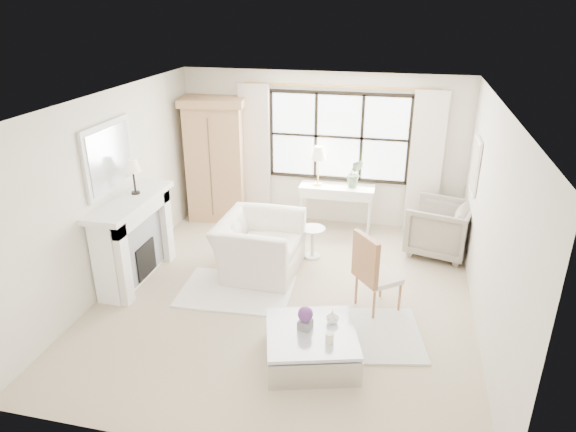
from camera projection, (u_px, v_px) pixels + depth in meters
name	position (u px, v px, depth m)	size (l,w,h in m)	color
floor	(286.00, 296.00, 7.15)	(5.50, 5.50, 0.00)	#C0AD8F
ceiling	(286.00, 101.00, 6.09)	(5.50, 5.50, 0.00)	white
wall_back	(321.00, 149.00, 9.08)	(5.00, 5.00, 0.00)	white
wall_front	(209.00, 330.00, 4.15)	(5.00, 5.00, 0.00)	white
wall_left	(111.00, 191.00, 7.13)	(5.50, 5.50, 0.00)	silver
wall_right	(490.00, 224.00, 6.10)	(5.50, 5.50, 0.00)	beige
window_pane	(339.00, 137.00, 8.90)	(2.40, 0.02, 1.50)	white
window_frame	(339.00, 137.00, 8.89)	(2.50, 0.04, 1.50)	black
curtain_rod	(340.00, 86.00, 8.51)	(0.04, 0.04, 3.30)	#B88740
curtain_left	(255.00, 153.00, 9.28)	(0.55, 0.10, 2.47)	beige
curtain_right	(425.00, 164.00, 8.66)	(0.55, 0.10, 2.47)	white
fireplace	(132.00, 238.00, 7.36)	(0.58, 1.66, 1.26)	white
mirror_frame	(108.00, 157.00, 6.93)	(0.05, 1.15, 0.95)	silver
mirror_glass	(110.00, 157.00, 6.93)	(0.02, 1.00, 0.80)	#B6BCC2
art_frame	(475.00, 166.00, 7.55)	(0.04, 0.62, 0.82)	white
art_canvas	(474.00, 165.00, 7.56)	(0.01, 0.52, 0.72)	#B6A78D
mantel_lamp	(132.00, 167.00, 7.14)	(0.22, 0.22, 0.51)	black
armoire	(216.00, 159.00, 9.28)	(1.21, 0.86, 2.24)	tan
console_table	(336.00, 207.00, 9.10)	(1.30, 0.46, 0.80)	white
console_lamp	(318.00, 154.00, 8.79)	(0.28, 0.28, 0.69)	gold
orchid_plant	(355.00, 173.00, 8.79)	(0.28, 0.22, 0.50)	#536A47
side_table	(313.00, 238.00, 8.09)	(0.40, 0.40, 0.51)	silver
rug_left	(236.00, 291.00, 7.24)	(1.55, 1.09, 0.03)	white
rug_right	(359.00, 334.00, 6.30)	(1.51, 1.13, 0.03)	silver
club_armchair	(259.00, 246.00, 7.64)	(1.30, 1.14, 0.85)	white
wingback_chair	(439.00, 228.00, 8.20)	(0.92, 0.95, 0.86)	gray
french_chair	(376.00, 288.00, 6.75)	(0.68, 0.68, 1.08)	#AE7549
coffee_table	(311.00, 346.00, 5.83)	(1.24, 1.24, 0.38)	silver
planter_box	(305.00, 324.00, 5.78)	(0.14, 0.14, 0.11)	slate
planter_flowers	(305.00, 314.00, 5.73)	(0.17, 0.17, 0.17)	#5E2E74
pillar_candle	(330.00, 338.00, 5.54)	(0.09, 0.09, 0.12)	silver
coffee_vase	(332.00, 317.00, 5.88)	(0.15, 0.15, 0.15)	silver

